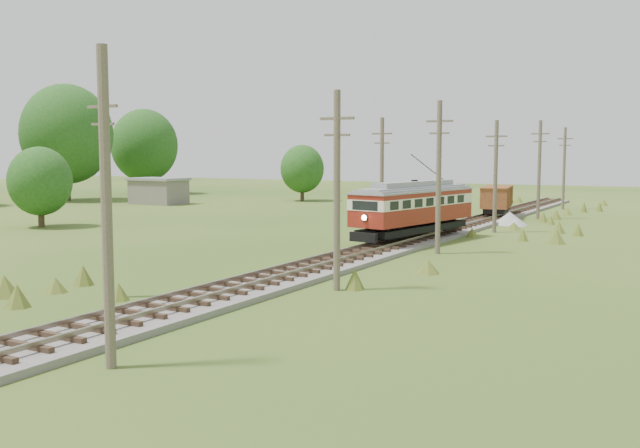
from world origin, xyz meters
The scene contains 17 objects.
railbed_main centered at (0.00, 34.00, 0.19)m, with size 3.60×96.00×0.57m.
streetcar centered at (0.00, 35.27, 2.51)m, with size 4.54×11.81×5.34m.
gondola centered at (0.00, 55.64, 1.85)m, with size 3.54×7.48×2.39m.
gravel_pile centered at (2.61, 50.40, 0.50)m, with size 2.95×3.13×1.07m.
utility_pole_r_1 centered at (3.10, 5.00, 4.40)m, with size 0.30×0.30×8.80m.
utility_pole_r_2 centered at (3.30, 18.00, 4.42)m, with size 1.60×0.30×8.60m.
utility_pole_r_3 centered at (3.20, 31.00, 4.63)m, with size 1.60×0.30×9.00m.
utility_pole_r_4 centered at (3.00, 44.00, 4.32)m, with size 1.60×0.30×8.40m.
utility_pole_r_5 centered at (3.40, 57.00, 4.58)m, with size 1.60×0.30×8.90m.
utility_pole_r_6 centered at (3.20, 70.00, 4.47)m, with size 1.60×0.30×8.70m.
utility_pole_l_a centered at (-4.20, 12.00, 4.63)m, with size 1.60×0.30×9.00m.
utility_pole_l_b centered at (-4.50, 40.00, 4.42)m, with size 1.60×0.30×8.60m.
tree_left_4 centered at (-54.00, 54.00, 8.37)m, with size 11.34×11.34×14.61m.
tree_left_5 centered at (-56.00, 70.00, 7.12)m, with size 9.66×9.66×12.44m.
tree_mid_a centered at (-28.00, 68.00, 4.02)m, with size 5.46×5.46×7.03m.
tree_mid_c centered at (-30.00, 30.00, 3.71)m, with size 5.04×5.04×6.49m.
shed centered at (-40.00, 55.00, 1.57)m, with size 6.40×4.40×3.10m.
Camera 1 is at (17.52, -8.96, 5.91)m, focal length 40.00 mm.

